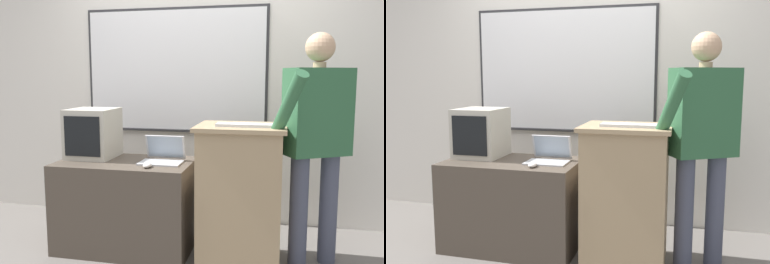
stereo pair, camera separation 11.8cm
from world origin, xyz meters
The scene contains 8 objects.
back_wall centered at (-0.01, 1.25, 1.42)m, with size 6.40×0.17×2.85m.
lectern_podium centered at (0.47, 0.34, 0.51)m, with size 0.63×0.53×1.02m.
side_desk centered at (-0.43, 0.40, 0.35)m, with size 1.05×0.61×0.71m.
person_presenter centered at (1.00, 0.40, 0.97)m, with size 0.62×0.71×1.67m.
laptop centered at (-0.14, 0.44, 0.77)m, with size 0.32×0.27×0.20m.
wireless_keyboard centered at (0.50, 0.27, 1.03)m, with size 0.39×0.15×0.02m.
computer_mouse_by_laptop centered at (-0.19, 0.21, 0.72)m, with size 0.06×0.10×0.03m.
crt_monitor centered at (-0.75, 0.49, 0.91)m, with size 0.36×0.39×0.40m.
Camera 1 is at (0.75, -2.55, 1.37)m, focal length 38.00 mm.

